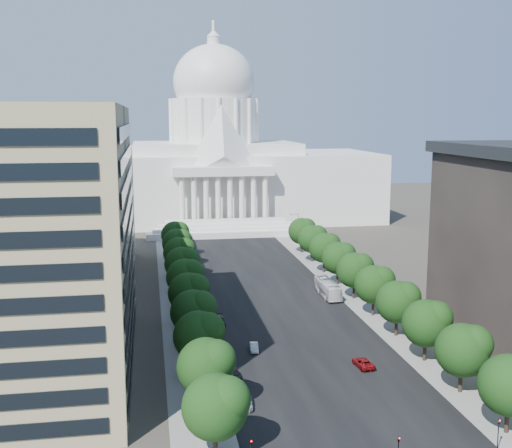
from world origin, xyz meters
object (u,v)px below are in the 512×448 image
car_dark_a (234,374)px  car_silver (254,347)px  car_dark_b (219,321)px  city_bus (328,288)px  car_red (363,363)px  car_parked (247,402)px

car_dark_a → car_silver: (4.75, 10.66, -0.09)m
car_dark_b → city_bus: bearing=32.5°
city_bus → car_silver: bearing=-125.1°
car_dark_a → car_dark_b: (0.57, 25.25, -0.00)m
car_dark_a → car_red: size_ratio=0.87×
car_dark_b → car_parked: (-0.15, -34.96, -0.05)m
car_red → car_parked: size_ratio=1.24×
car_dark_b → car_parked: size_ratio=1.27×
car_parked → city_bus: bearing=69.1°
car_silver → car_parked: size_ratio=0.99×
car_silver → car_dark_b: (-4.18, 14.58, 0.08)m
car_dark_a → car_silver: 11.67m
car_silver → city_bus: bearing=60.7°
car_dark_a → city_bus: size_ratio=0.34×
car_silver → car_dark_b: size_ratio=0.78×
car_dark_b → car_parked: car_dark_b is taller
car_silver → car_parked: bearing=-96.1°
car_red → car_silver: bearing=-37.2°
car_dark_a → car_dark_b: bearing=82.9°
car_dark_a → city_bus: bearing=51.8°
car_red → car_dark_b: car_dark_b is taller
car_silver → car_dark_b: 15.17m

